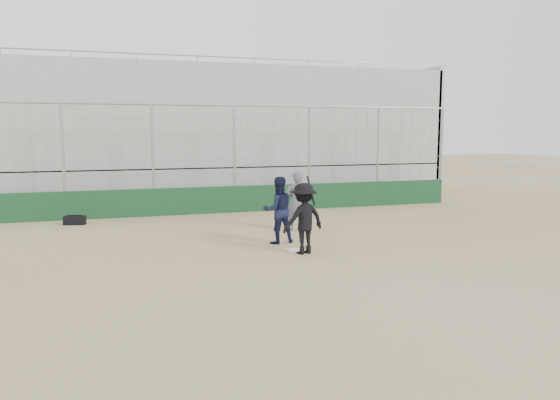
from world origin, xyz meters
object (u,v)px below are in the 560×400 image
object	(u,v)px
umpire	(296,204)
equipment_bag	(75,220)
catcher_crouched	(278,221)
batter_at_plate	(304,218)

from	to	relation	value
umpire	equipment_bag	bearing A→B (deg)	-16.53
catcher_crouched	umpire	distance (m)	2.02
catcher_crouched	equipment_bag	xyz separation A→B (m)	(-5.50, 4.87, -0.47)
batter_at_plate	catcher_crouched	distance (m)	1.40
catcher_crouched	batter_at_plate	bearing A→B (deg)	-80.09
batter_at_plate	equipment_bag	size ratio (longest dim) A/B	2.66
equipment_bag	catcher_crouched	bearing A→B (deg)	-41.57
batter_at_plate	equipment_bag	world-z (taller)	batter_at_plate
batter_at_plate	umpire	world-z (taller)	batter_at_plate
batter_at_plate	catcher_crouched	world-z (taller)	batter_at_plate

